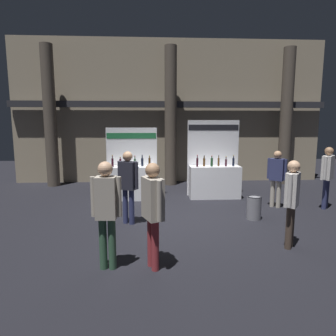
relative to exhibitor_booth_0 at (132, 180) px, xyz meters
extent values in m
plane|color=black|center=(1.37, -2.18, -0.61)|extent=(24.94, 24.94, 0.00)
cube|color=gray|center=(1.37, 2.93, 2.24)|extent=(12.47, 0.25, 5.69)
cube|color=#2D2D33|center=(1.37, 2.63, 2.52)|extent=(12.47, 0.20, 0.24)
cylinder|color=#51473D|center=(-3.15, 2.17, 2.01)|extent=(0.46, 0.46, 5.24)
cylinder|color=#51473D|center=(1.37, 2.17, 2.01)|extent=(0.46, 0.46, 5.24)
cylinder|color=#51473D|center=(5.90, 2.17, 2.01)|extent=(0.46, 0.46, 5.24)
cube|color=white|center=(0.00, -0.04, -0.09)|extent=(1.54, 0.60, 1.04)
cube|color=white|center=(0.00, 0.30, 0.51)|extent=(1.62, 0.04, 2.24)
cube|color=#1E6638|center=(0.00, 0.27, 1.38)|extent=(1.57, 0.01, 0.18)
cylinder|color=black|center=(-0.57, -0.08, 0.57)|extent=(0.07, 0.07, 0.26)
cylinder|color=black|center=(-0.57, -0.08, 0.74)|extent=(0.03, 0.03, 0.08)
cylinder|color=gold|center=(-0.57, -0.08, 0.79)|extent=(0.03, 0.03, 0.02)
cylinder|color=black|center=(-0.34, 0.02, 0.55)|extent=(0.07, 0.07, 0.22)
cylinder|color=black|center=(-0.34, 0.02, 0.69)|extent=(0.03, 0.03, 0.06)
cylinder|color=gold|center=(-0.34, 0.02, 0.73)|extent=(0.03, 0.03, 0.02)
cylinder|color=#19381E|center=(-0.12, -0.03, 0.57)|extent=(0.07, 0.07, 0.26)
cylinder|color=#19381E|center=(-0.12, -0.03, 0.73)|extent=(0.03, 0.03, 0.07)
cylinder|color=black|center=(-0.12, -0.03, 0.78)|extent=(0.03, 0.03, 0.02)
cylinder|color=#19381E|center=(0.11, 0.03, 0.55)|extent=(0.06, 0.06, 0.23)
cylinder|color=#19381E|center=(0.11, 0.03, 0.70)|extent=(0.03, 0.03, 0.08)
cylinder|color=red|center=(0.11, 0.03, 0.75)|extent=(0.03, 0.03, 0.02)
cylinder|color=black|center=(0.34, 0.01, 0.56)|extent=(0.08, 0.08, 0.25)
cylinder|color=black|center=(0.34, 0.01, 0.73)|extent=(0.03, 0.03, 0.09)
cylinder|color=black|center=(0.34, 0.01, 0.78)|extent=(0.03, 0.03, 0.02)
cylinder|color=#472D14|center=(0.57, -0.14, 0.57)|extent=(0.07, 0.07, 0.27)
cylinder|color=#472D14|center=(0.57, -0.14, 0.74)|extent=(0.03, 0.03, 0.07)
cylinder|color=gold|center=(0.57, -0.14, 0.78)|extent=(0.03, 0.03, 0.02)
cube|color=#334772|center=(0.10, -0.22, 0.45)|extent=(0.30, 0.35, 0.02)
cube|color=white|center=(2.65, 0.01, -0.09)|extent=(1.60, 0.60, 1.03)
cube|color=white|center=(2.65, 0.35, 0.63)|extent=(1.68, 0.04, 2.48)
cube|color=black|center=(2.65, 0.33, 1.64)|extent=(1.63, 0.01, 0.18)
cylinder|color=black|center=(2.07, -0.09, 0.56)|extent=(0.06, 0.06, 0.27)
cylinder|color=black|center=(2.07, -0.09, 0.73)|extent=(0.03, 0.03, 0.08)
cylinder|color=red|center=(2.07, -0.09, 0.78)|extent=(0.03, 0.03, 0.02)
cylinder|color=#472D14|center=(2.30, -0.01, 0.55)|extent=(0.07, 0.07, 0.25)
cylinder|color=#472D14|center=(2.30, -0.01, 0.71)|extent=(0.03, 0.03, 0.07)
cylinder|color=black|center=(2.30, -0.01, 0.75)|extent=(0.03, 0.03, 0.02)
cylinder|color=#19381E|center=(2.53, -0.06, 0.55)|extent=(0.08, 0.08, 0.26)
cylinder|color=#19381E|center=(2.53, -0.06, 0.71)|extent=(0.03, 0.03, 0.06)
cylinder|color=red|center=(2.53, -0.06, 0.75)|extent=(0.03, 0.03, 0.02)
cylinder|color=#472D14|center=(2.77, 0.01, 0.55)|extent=(0.06, 0.06, 0.25)
cylinder|color=#472D14|center=(2.77, 0.01, 0.71)|extent=(0.03, 0.03, 0.08)
cylinder|color=black|center=(2.77, 0.01, 0.76)|extent=(0.03, 0.03, 0.02)
cylinder|color=black|center=(3.00, -0.03, 0.53)|extent=(0.07, 0.07, 0.22)
cylinder|color=black|center=(3.00, -0.03, 0.68)|extent=(0.03, 0.03, 0.07)
cylinder|color=gold|center=(3.00, -0.03, 0.73)|extent=(0.03, 0.03, 0.02)
cylinder|color=black|center=(3.23, -0.03, 0.55)|extent=(0.07, 0.07, 0.26)
cylinder|color=black|center=(3.23, -0.03, 0.71)|extent=(0.03, 0.03, 0.07)
cylinder|color=gold|center=(3.23, -0.03, 0.76)|extent=(0.03, 0.03, 0.02)
cylinder|color=slate|center=(3.17, -2.20, -0.33)|extent=(0.35, 0.35, 0.56)
torus|color=black|center=(3.17, -2.20, -0.03)|extent=(0.35, 0.35, 0.02)
cylinder|color=#47382D|center=(3.31, -3.84, -0.20)|extent=(0.12, 0.12, 0.81)
cylinder|color=#47382D|center=(3.22, -3.95, -0.20)|extent=(0.12, 0.12, 0.81)
cube|color=silver|center=(3.26, -3.89, 0.52)|extent=(0.37, 0.39, 0.64)
sphere|color=tan|center=(3.26, -3.89, 0.96)|extent=(0.22, 0.22, 0.22)
cylinder|color=silver|center=(3.40, -3.73, 0.54)|extent=(0.08, 0.08, 0.61)
cylinder|color=silver|center=(3.13, -4.06, 0.54)|extent=(0.08, 0.08, 0.61)
cylinder|color=navy|center=(0.01, -2.32, -0.19)|extent=(0.12, 0.12, 0.83)
cylinder|color=navy|center=(0.17, -2.40, -0.19)|extent=(0.12, 0.12, 0.83)
cube|color=#23232D|center=(0.09, -2.36, 0.55)|extent=(0.43, 0.36, 0.66)
sphere|color=tan|center=(0.09, -2.36, 1.00)|extent=(0.23, 0.23, 0.23)
cylinder|color=#23232D|center=(-0.12, -2.26, 0.57)|extent=(0.08, 0.08, 0.63)
cylinder|color=#23232D|center=(0.30, -2.47, 0.57)|extent=(0.08, 0.08, 0.63)
cylinder|color=navy|center=(5.43, -1.45, -0.19)|extent=(0.12, 0.12, 0.83)
cylinder|color=navy|center=(5.56, -1.32, -0.19)|extent=(0.12, 0.12, 0.83)
cube|color=silver|center=(5.49, -1.39, 0.56)|extent=(0.48, 0.48, 0.66)
sphere|color=#8C6647|center=(5.49, -1.39, 1.01)|extent=(0.23, 0.23, 0.23)
cylinder|color=silver|center=(5.30, -1.58, 0.57)|extent=(0.08, 0.08, 0.63)
cylinder|color=silver|center=(5.69, -1.20, 0.57)|extent=(0.08, 0.08, 0.63)
cylinder|color=maroon|center=(0.63, -4.48, -0.19)|extent=(0.12, 0.12, 0.84)
cylinder|color=maroon|center=(0.70, -4.64, -0.19)|extent=(0.12, 0.12, 0.84)
cube|color=#ADA393|center=(0.67, -4.56, 0.56)|extent=(0.38, 0.48, 0.66)
sphere|color=tan|center=(0.67, -4.56, 1.02)|extent=(0.23, 0.23, 0.23)
cylinder|color=#ADA393|center=(0.57, -4.32, 0.58)|extent=(0.08, 0.08, 0.63)
cylinder|color=#ADA393|center=(0.76, -4.80, 0.58)|extent=(0.08, 0.08, 0.63)
cylinder|color=#ADA393|center=(4.22, -1.24, -0.22)|extent=(0.12, 0.12, 0.78)
cylinder|color=#ADA393|center=(4.09, -1.13, -0.22)|extent=(0.12, 0.12, 0.78)
cube|color=navy|center=(4.15, -1.19, 0.48)|extent=(0.42, 0.40, 0.62)
sphere|color=tan|center=(4.15, -1.19, 0.90)|extent=(0.21, 0.21, 0.21)
cylinder|color=navy|center=(4.33, -1.33, 0.49)|extent=(0.08, 0.08, 0.59)
cylinder|color=navy|center=(3.97, -1.05, 0.49)|extent=(0.08, 0.08, 0.59)
cylinder|color=#33563D|center=(-0.14, -4.54, -0.18)|extent=(0.12, 0.12, 0.85)
cylinder|color=#33563D|center=(0.00, -4.55, -0.18)|extent=(0.12, 0.12, 0.85)
cube|color=#ADA393|center=(-0.07, -4.54, 0.58)|extent=(0.33, 0.26, 0.67)
sphere|color=tan|center=(-0.07, -4.54, 1.04)|extent=(0.23, 0.23, 0.23)
cylinder|color=#ADA393|center=(-0.27, -4.53, 0.60)|extent=(0.08, 0.08, 0.64)
cylinder|color=#ADA393|center=(0.14, -4.56, 0.60)|extent=(0.08, 0.08, 0.64)
camera|label=1|loc=(0.67, -9.03, 1.71)|focal=30.94mm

